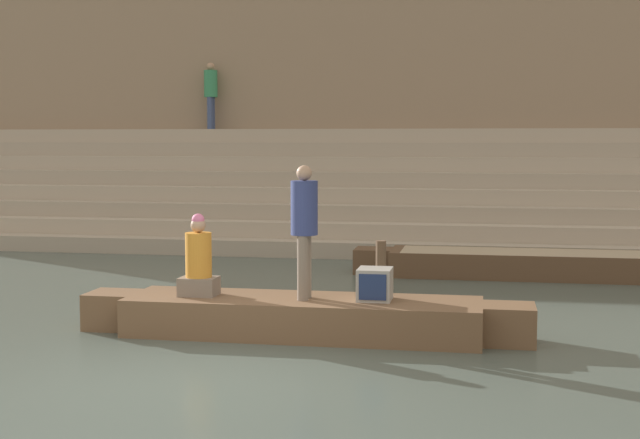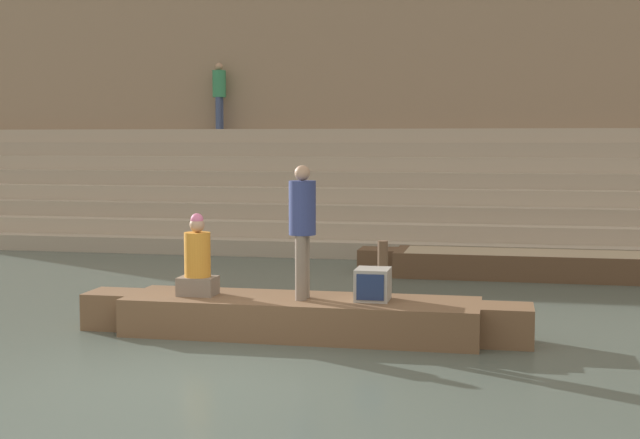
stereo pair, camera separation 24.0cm
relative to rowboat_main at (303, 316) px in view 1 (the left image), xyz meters
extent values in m
plane|color=#47544C|center=(-0.72, -2.24, -0.25)|extent=(120.00, 120.00, 0.00)
cube|color=tan|center=(-0.72, 9.50, -0.08)|extent=(36.00, 4.56, 0.35)
cube|color=#B2A28D|center=(-0.72, 9.79, 0.26)|extent=(36.00, 3.99, 0.35)
cube|color=tan|center=(-0.72, 10.07, 0.61)|extent=(36.00, 3.42, 0.35)
cube|color=#B2A28D|center=(-0.72, 10.36, 0.95)|extent=(36.00, 2.85, 0.35)
cube|color=tan|center=(-0.72, 10.64, 1.30)|extent=(36.00, 2.28, 0.35)
cube|color=#B2A28D|center=(-0.72, 10.93, 1.65)|extent=(36.00, 1.71, 0.35)
cube|color=tan|center=(-0.72, 11.21, 1.99)|extent=(36.00, 1.14, 0.35)
cube|color=#B2A28D|center=(-0.72, 11.50, 2.34)|extent=(36.00, 0.57, 0.35)
cube|color=#937A60|center=(-0.72, 12.38, 3.14)|extent=(34.20, 1.20, 6.78)
cube|color=brown|center=(-0.72, 11.76, 0.05)|extent=(34.20, 0.12, 0.60)
cube|color=brown|center=(0.00, 0.00, -0.02)|extent=(4.51, 1.18, 0.48)
cube|color=#993328|center=(0.00, 0.00, 0.20)|extent=(4.15, 1.08, 0.05)
cube|color=brown|center=(2.57, 0.00, -0.02)|extent=(0.63, 0.65, 0.48)
cube|color=brown|center=(-2.57, 0.00, -0.02)|extent=(0.63, 0.65, 0.48)
cylinder|color=olive|center=(-0.68, 0.69, 0.12)|extent=(2.78, 0.04, 0.04)
cylinder|color=#756656|center=(0.03, 0.04, 0.63)|extent=(0.14, 0.14, 0.82)
cylinder|color=#756656|center=(0.03, -0.14, 0.63)|extent=(0.14, 0.14, 0.82)
cylinder|color=navy|center=(0.03, -0.05, 1.38)|extent=(0.34, 0.34, 0.68)
sphere|color=tan|center=(0.03, -0.05, 1.82)|extent=(0.19, 0.19, 0.19)
cube|color=#756656|center=(-1.36, -0.04, 0.34)|extent=(0.48, 0.37, 0.24)
cylinder|color=orange|center=(-1.36, -0.04, 0.75)|extent=(0.34, 0.34, 0.58)
sphere|color=tan|center=(-1.36, -0.04, 1.14)|extent=(0.19, 0.19, 0.19)
sphere|color=pink|center=(-1.36, -0.04, 1.21)|extent=(0.16, 0.16, 0.16)
cube|color=#9E998E|center=(0.92, 0.04, 0.43)|extent=(0.42, 0.45, 0.40)
cube|color=navy|center=(0.92, -0.19, 0.43)|extent=(0.34, 0.02, 0.32)
cube|color=brown|center=(3.03, 5.51, -0.03)|extent=(4.91, 1.28, 0.46)
cube|color=tan|center=(3.03, 5.51, 0.18)|extent=(4.52, 1.18, 0.05)
cube|color=brown|center=(0.23, 5.51, -0.03)|extent=(0.69, 0.70, 0.46)
cylinder|color=brown|center=(0.67, 2.80, 0.20)|extent=(0.16, 0.16, 0.92)
cylinder|color=#3D4C75|center=(-4.79, 11.59, 2.92)|extent=(0.15, 0.15, 0.83)
cylinder|color=#3D4C75|center=(-4.79, 11.40, 2.92)|extent=(0.15, 0.15, 0.83)
cylinder|color=#338456|center=(-4.79, 11.50, 3.69)|extent=(0.35, 0.35, 0.69)
sphere|color=tan|center=(-4.79, 11.50, 4.13)|extent=(0.20, 0.20, 0.20)
camera|label=1|loc=(2.25, -10.95, 2.23)|focal=50.00mm
camera|label=2|loc=(2.48, -10.91, 2.23)|focal=50.00mm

